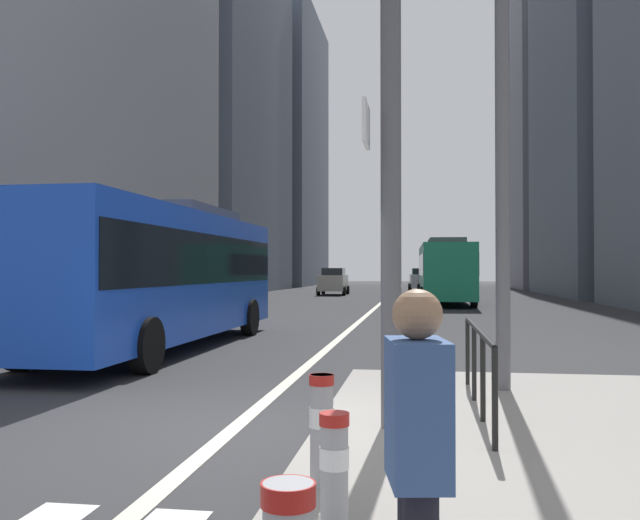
{
  "coord_description": "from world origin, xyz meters",
  "views": [
    {
      "loc": [
        2.12,
        -7.32,
        1.83
      ],
      "look_at": [
        -3.75,
        32.19,
        2.4
      ],
      "focal_mm": 37.93,
      "sensor_mm": 36.0,
      "label": 1
    }
  ],
  "objects_px": {
    "bollard_right": "(322,424)",
    "pedestrian_walking": "(418,459)",
    "car_receding_far": "(431,281)",
    "traffic_signal_gantry": "(210,65)",
    "bollard_left": "(334,465)",
    "street_lamp_post": "(502,24)",
    "city_bus_blue_oncoming": "(160,269)",
    "car_oncoming_mid": "(333,281)",
    "city_bus_red_receding": "(445,269)",
    "car_receding_near": "(421,279)"
  },
  "relations": [
    {
      "from": "car_oncoming_mid",
      "to": "traffic_signal_gantry",
      "type": "distance_m",
      "value": 41.56
    },
    {
      "from": "traffic_signal_gantry",
      "to": "bollard_right",
      "type": "distance_m",
      "value": 4.31
    },
    {
      "from": "car_receding_far",
      "to": "traffic_signal_gantry",
      "type": "xyz_separation_m",
      "value": [
        -3.13,
        -45.06,
        3.12
      ]
    },
    {
      "from": "car_oncoming_mid",
      "to": "car_receding_far",
      "type": "height_order",
      "value": "same"
    },
    {
      "from": "car_receding_far",
      "to": "pedestrian_walking",
      "type": "height_order",
      "value": "car_receding_far"
    },
    {
      "from": "car_receding_far",
      "to": "traffic_signal_gantry",
      "type": "distance_m",
      "value": 45.28
    },
    {
      "from": "bollard_left",
      "to": "traffic_signal_gantry",
      "type": "bearing_deg",
      "value": 121.22
    },
    {
      "from": "car_receding_near",
      "to": "traffic_signal_gantry",
      "type": "xyz_separation_m",
      "value": [
        -2.34,
        -51.48,
        3.12
      ]
    },
    {
      "from": "city_bus_blue_oncoming",
      "to": "car_receding_far",
      "type": "xyz_separation_m",
      "value": [
        6.74,
        37.5,
        -0.85
      ]
    },
    {
      "from": "bollard_right",
      "to": "pedestrian_walking",
      "type": "bearing_deg",
      "value": -72.05
    },
    {
      "from": "city_bus_red_receding",
      "to": "pedestrian_walking",
      "type": "distance_m",
      "value": 33.89
    },
    {
      "from": "city_bus_blue_oncoming",
      "to": "car_receding_far",
      "type": "relative_size",
      "value": 2.49
    },
    {
      "from": "car_receding_near",
      "to": "bollard_right",
      "type": "distance_m",
      "value": 53.51
    },
    {
      "from": "pedestrian_walking",
      "to": "car_oncoming_mid",
      "type": "bearing_deg",
      "value": 97.75
    },
    {
      "from": "city_bus_red_receding",
      "to": "traffic_signal_gantry",
      "type": "distance_m",
      "value": 29.83
    },
    {
      "from": "traffic_signal_gantry",
      "to": "car_oncoming_mid",
      "type": "bearing_deg",
      "value": 95.42
    },
    {
      "from": "car_oncoming_mid",
      "to": "car_receding_far",
      "type": "xyz_separation_m",
      "value": [
        7.04,
        3.8,
        0.0
      ]
    },
    {
      "from": "street_lamp_post",
      "to": "bollard_right",
      "type": "relative_size",
      "value": 9.26
    },
    {
      "from": "traffic_signal_gantry",
      "to": "bollard_left",
      "type": "xyz_separation_m",
      "value": [
        1.76,
        -2.9,
        -3.53
      ]
    },
    {
      "from": "city_bus_red_receding",
      "to": "car_oncoming_mid",
      "type": "height_order",
      "value": "city_bus_red_receding"
    },
    {
      "from": "city_bus_red_receding",
      "to": "bollard_left",
      "type": "bearing_deg",
      "value": -93.25
    },
    {
      "from": "street_lamp_post",
      "to": "bollard_right",
      "type": "bearing_deg",
      "value": -112.75
    },
    {
      "from": "car_receding_near",
      "to": "pedestrian_walking",
      "type": "height_order",
      "value": "car_receding_near"
    },
    {
      "from": "traffic_signal_gantry",
      "to": "street_lamp_post",
      "type": "relative_size",
      "value": 0.75
    },
    {
      "from": "car_receding_far",
      "to": "bollard_left",
      "type": "height_order",
      "value": "car_receding_far"
    },
    {
      "from": "car_receding_far",
      "to": "car_oncoming_mid",
      "type": "bearing_deg",
      "value": -151.64
    },
    {
      "from": "car_oncoming_mid",
      "to": "traffic_signal_gantry",
      "type": "bearing_deg",
      "value": -84.58
    },
    {
      "from": "car_receding_near",
      "to": "street_lamp_post",
      "type": "bearing_deg",
      "value": -88.7
    },
    {
      "from": "city_bus_red_receding",
      "to": "car_receding_near",
      "type": "distance_m",
      "value": 22.0
    },
    {
      "from": "car_receding_far",
      "to": "pedestrian_walking",
      "type": "distance_m",
      "value": 49.4
    },
    {
      "from": "pedestrian_walking",
      "to": "street_lamp_post",
      "type": "bearing_deg",
      "value": 80.38
    },
    {
      "from": "bollard_right",
      "to": "pedestrian_walking",
      "type": "height_order",
      "value": "pedestrian_walking"
    },
    {
      "from": "city_bus_blue_oncoming",
      "to": "car_oncoming_mid",
      "type": "relative_size",
      "value": 2.51
    },
    {
      "from": "city_bus_blue_oncoming",
      "to": "traffic_signal_gantry",
      "type": "bearing_deg",
      "value": -64.53
    },
    {
      "from": "street_lamp_post",
      "to": "pedestrian_walking",
      "type": "xyz_separation_m",
      "value": [
        -1.16,
        -6.83,
        -4.26
      ]
    },
    {
      "from": "bollard_left",
      "to": "pedestrian_walking",
      "type": "bearing_deg",
      "value": -69.47
    },
    {
      "from": "car_receding_near",
      "to": "bollard_right",
      "type": "bearing_deg",
      "value": -90.85
    },
    {
      "from": "city_bus_red_receding",
      "to": "street_lamp_post",
      "type": "xyz_separation_m",
      "value": [
        -0.15,
        -27.02,
        3.45
      ]
    },
    {
      "from": "city_bus_red_receding",
      "to": "street_lamp_post",
      "type": "height_order",
      "value": "street_lamp_post"
    },
    {
      "from": "city_bus_blue_oncoming",
      "to": "bollard_right",
      "type": "xyz_separation_m",
      "value": [
        5.15,
        -9.6,
        -1.2
      ]
    },
    {
      "from": "car_receding_near",
      "to": "street_lamp_post",
      "type": "xyz_separation_m",
      "value": [
        1.11,
        -48.97,
        4.29
      ]
    },
    {
      "from": "city_bus_blue_oncoming",
      "to": "traffic_signal_gantry",
      "type": "height_order",
      "value": "traffic_signal_gantry"
    },
    {
      "from": "city_bus_red_receding",
      "to": "car_receding_far",
      "type": "bearing_deg",
      "value": 91.71
    },
    {
      "from": "car_receding_near",
      "to": "bollard_right",
      "type": "xyz_separation_m",
      "value": [
        -0.79,
        -53.51,
        -0.36
      ]
    },
    {
      "from": "traffic_signal_gantry",
      "to": "bollard_right",
      "type": "height_order",
      "value": "traffic_signal_gantry"
    },
    {
      "from": "car_receding_far",
      "to": "street_lamp_post",
      "type": "height_order",
      "value": "street_lamp_post"
    },
    {
      "from": "car_receding_near",
      "to": "street_lamp_post",
      "type": "height_order",
      "value": "street_lamp_post"
    },
    {
      "from": "city_bus_blue_oncoming",
      "to": "car_receding_near",
      "type": "distance_m",
      "value": 44.32
    },
    {
      "from": "car_receding_far",
      "to": "street_lamp_post",
      "type": "xyz_separation_m",
      "value": [
        0.32,
        -42.56,
        4.29
      ]
    },
    {
      "from": "bollard_left",
      "to": "car_oncoming_mid",
      "type": "bearing_deg",
      "value": 97.31
    }
  ]
}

